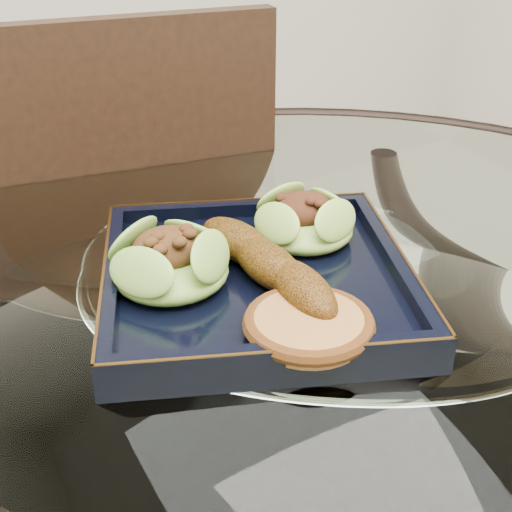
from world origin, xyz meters
TOP-DOWN VIEW (x-y plane):
  - dining_table at (-0.00, -0.00)m, footprint 1.13×1.13m
  - dining_chair at (-0.05, 0.28)m, footprint 0.46×0.46m
  - navy_plate at (-0.05, 0.04)m, footprint 0.35×0.35m
  - lettuce_wrap_left at (-0.12, 0.06)m, footprint 0.12×0.12m
  - lettuce_wrap_right at (0.03, 0.08)m, footprint 0.11×0.11m
  - roasted_plantain at (-0.05, 0.03)m, footprint 0.05×0.19m
  - crumb_patty at (-0.06, -0.06)m, footprint 0.10×0.10m

SIDE VIEW (x-z plane):
  - dining_chair at x=-0.05m, z-range 0.06..1.00m
  - dining_table at x=0.00m, z-range 0.21..0.98m
  - navy_plate at x=-0.05m, z-range 0.76..0.78m
  - crumb_patty at x=-0.06m, z-range 0.78..0.80m
  - lettuce_wrap_right at x=0.03m, z-range 0.78..0.82m
  - roasted_plantain at x=-0.05m, z-range 0.78..0.82m
  - lettuce_wrap_left at x=-0.12m, z-range 0.78..0.82m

